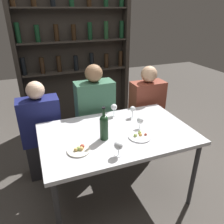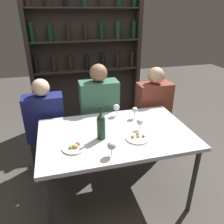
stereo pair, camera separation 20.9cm
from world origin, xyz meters
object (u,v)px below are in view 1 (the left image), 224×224
object	(u,v)px
wine_glass_2	(114,108)
wine_glass_3	(118,146)
seated_person_left	(42,134)
seated_person_center	(95,120)
wine_bottle	(104,126)
seated_person_right	(146,114)
food_plate_0	(79,150)
wine_glass_1	(133,109)
food_plate_1	(140,136)
wine_glass_0	(140,121)

from	to	relation	value
wine_glass_2	wine_glass_3	distance (m)	0.71
seated_person_left	seated_person_center	distance (m)	0.63
wine_bottle	seated_person_center	distance (m)	0.76
wine_glass_3	seated_person_right	xyz separation A→B (m)	(0.80, 0.95, -0.30)
food_plate_0	wine_glass_3	bearing A→B (deg)	-31.32
wine_glass_1	food_plate_1	xyz separation A→B (m)	(-0.11, -0.39, -0.08)
wine_glass_0	food_plate_1	distance (m)	0.17
wine_glass_1	seated_person_left	xyz separation A→B (m)	(-0.93, 0.39, -0.32)
wine_glass_0	wine_glass_1	world-z (taller)	wine_glass_1
wine_glass_3	food_plate_1	size ratio (longest dim) A/B	0.60
wine_bottle	seated_person_left	xyz separation A→B (m)	(-0.50, 0.69, -0.37)
wine_bottle	wine_glass_2	distance (m)	0.48
wine_glass_0	food_plate_0	size ratio (longest dim) A/B	0.63
food_plate_1	seated_person_right	size ratio (longest dim) A/B	0.17
wine_glass_2	seated_person_right	bearing A→B (deg)	26.37
wine_glass_0	seated_person_left	size ratio (longest dim) A/B	0.10
wine_glass_1	seated_person_left	world-z (taller)	seated_person_left
wine_glass_1	wine_glass_0	bearing A→B (deg)	-99.23
wine_bottle	seated_person_center	bearing A→B (deg)	79.74
wine_bottle	food_plate_1	distance (m)	0.34
wine_glass_3	seated_person_center	size ratio (longest dim) A/B	0.10
wine_glass_2	food_plate_0	xyz separation A→B (m)	(-0.50, -0.50, -0.08)
wine_glass_2	seated_person_left	xyz separation A→B (m)	(-0.76, 0.28, -0.33)
wine_glass_3	seated_person_center	bearing A→B (deg)	84.03
wine_glass_3	seated_person_center	world-z (taller)	seated_person_center
wine_bottle	seated_person_right	xyz separation A→B (m)	(0.82, 0.69, -0.34)
wine_bottle	wine_glass_3	world-z (taller)	wine_bottle
seated_person_center	seated_person_right	world-z (taller)	seated_person_center
wine_glass_2	food_plate_1	xyz separation A→B (m)	(0.06, -0.49, -0.08)
food_plate_1	seated_person_right	distance (m)	0.95
wine_glass_0	wine_glass_2	world-z (taller)	wine_glass_2
seated_person_left	wine_glass_1	bearing A→B (deg)	-22.63
wine_glass_0	wine_glass_1	xyz separation A→B (m)	(0.04, 0.25, 0.01)
wine_glass_3	seated_person_right	distance (m)	1.28
wine_glass_0	wine_glass_1	bearing A→B (deg)	80.77
wine_bottle	food_plate_0	distance (m)	0.29
wine_bottle	seated_person_left	size ratio (longest dim) A/B	0.26
food_plate_0	seated_person_center	size ratio (longest dim) A/B	0.15
wine_glass_2	wine_glass_3	size ratio (longest dim) A/B	1.04
wine_bottle	wine_glass_1	size ratio (longest dim) A/B	2.49
seated_person_left	seated_person_right	bearing A→B (deg)	0.00
wine_glass_0	seated_person_right	size ratio (longest dim) A/B	0.10
seated_person_center	wine_glass_1	bearing A→B (deg)	-52.39
wine_glass_1	wine_glass_3	world-z (taller)	wine_glass_3
wine_glass_1	wine_glass_2	xyz separation A→B (m)	(-0.17, 0.10, 0.01)
wine_glass_3	seated_person_left	bearing A→B (deg)	119.01
wine_glass_1	wine_glass_2	bearing A→B (deg)	148.38
wine_bottle	food_plate_1	size ratio (longest dim) A/B	1.46
wine_glass_2	wine_glass_0	bearing A→B (deg)	-70.00
food_plate_1	seated_person_center	world-z (taller)	seated_person_center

